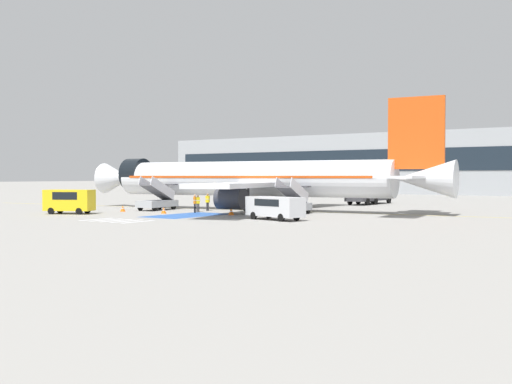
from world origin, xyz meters
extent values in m
plane|color=gray|center=(0.00, 0.00, 0.00)|extent=(600.00, 600.00, 0.00)
cube|color=gold|center=(-0.46, 0.15, 0.00)|extent=(75.17, 8.38, 0.01)
cube|color=#2856A8|center=(-0.46, -9.99, 0.00)|extent=(4.60, 8.65, 0.01)
cube|color=silver|center=(-3.46, -18.21, 0.00)|extent=(0.44, 3.60, 0.01)
cube|color=silver|center=(-2.26, -18.21, 0.00)|extent=(0.44, 3.60, 0.01)
cube|color=silver|center=(-1.06, -18.21, 0.00)|extent=(0.44, 3.60, 0.01)
cube|color=silver|center=(0.14, -18.21, 0.00)|extent=(0.44, 3.60, 0.01)
cube|color=silver|center=(1.34, -18.21, 0.00)|extent=(0.44, 3.60, 0.01)
cylinder|color=silver|center=(-0.46, 0.15, 3.38)|extent=(31.81, 7.13, 3.73)
cone|color=silver|center=(-18.20, -1.78, 3.38)|extent=(4.48, 4.08, 3.66)
cone|color=silver|center=(18.03, 2.17, 3.38)|extent=(5.95, 4.17, 3.58)
cylinder|color=black|center=(-15.42, -1.47, 3.84)|extent=(2.63, 3.99, 3.77)
cube|color=#DB4C14|center=(-0.46, 0.15, 3.56)|extent=(29.31, 6.93, 0.24)
cube|color=silver|center=(3.43, -7.37, 2.82)|extent=(8.04, 15.69, 0.44)
cylinder|color=#38383D|center=(1.94, -6.31, 1.51)|extent=(2.95, 2.39, 2.10)
cube|color=silver|center=(1.72, 8.33, 2.82)|extent=(4.95, 15.18, 0.44)
cylinder|color=#38383D|center=(0.50, 6.98, 1.51)|extent=(2.95, 2.39, 2.10)
cube|color=#DB4C14|center=(17.20, 2.08, 7.68)|extent=(5.23, 0.92, 6.74)
cube|color=silver|center=(17.02, -1.51, 3.56)|extent=(3.99, 6.30, 0.24)
cube|color=silver|center=(16.26, 5.54, 3.56)|extent=(3.99, 6.30, 0.24)
cylinder|color=#38383D|center=(-11.45, -1.04, 1.71)|extent=(0.20, 0.20, 2.58)
cylinder|color=black|center=(-11.45, -1.04, 0.42)|extent=(0.87, 0.37, 0.84)
cylinder|color=#38383D|center=(1.45, -2.62, 1.68)|extent=(0.24, 0.24, 2.27)
cylinder|color=black|center=(1.45, -2.62, 0.55)|extent=(1.16, 0.72, 1.10)
cylinder|color=#38383D|center=(0.80, 3.28, 1.68)|extent=(0.24, 0.24, 2.27)
cylinder|color=black|center=(0.80, 3.28, 0.55)|extent=(1.16, 0.72, 1.10)
cube|color=#ADB2BA|center=(-8.61, -5.23, 0.70)|extent=(2.71, 5.01, 0.70)
cylinder|color=black|center=(-9.72, -3.66, 0.35)|extent=(0.29, 0.72, 0.70)
cylinder|color=black|center=(-7.86, -3.45, 0.35)|extent=(0.29, 0.72, 0.70)
cylinder|color=black|center=(-9.36, -7.00, 0.35)|extent=(0.29, 0.72, 0.70)
cylinder|color=black|center=(-7.50, -6.79, 0.35)|extent=(0.29, 0.72, 0.70)
cube|color=#4C4C51|center=(-8.61, -5.23, 1.89)|extent=(1.87, 4.27, 1.82)
cube|color=#4C4C51|center=(-8.86, -2.96, 2.72)|extent=(1.76, 1.27, 0.12)
cube|color=silver|center=(-9.37, -5.31, 2.36)|extent=(0.54, 4.42, 2.55)
cube|color=silver|center=(-7.84, -5.14, 2.36)|extent=(0.54, 4.42, 2.55)
cube|color=#ADB2BA|center=(7.09, -3.52, 0.70)|extent=(2.71, 5.01, 0.70)
cylinder|color=black|center=(5.98, -1.95, 0.35)|extent=(0.29, 0.72, 0.70)
cylinder|color=black|center=(7.84, -1.74, 0.35)|extent=(0.29, 0.72, 0.70)
cylinder|color=black|center=(6.35, -5.29, 0.35)|extent=(0.29, 0.72, 0.70)
cylinder|color=black|center=(8.21, -5.09, 0.35)|extent=(0.29, 0.72, 0.70)
cube|color=#4C4C51|center=(7.09, -3.52, 1.84)|extent=(1.87, 4.27, 1.73)
cube|color=#4C4C51|center=(6.85, -1.25, 2.63)|extent=(1.76, 1.27, 0.12)
cube|color=silver|center=(6.33, -3.60, 2.32)|extent=(0.54, 4.40, 2.47)
cube|color=silver|center=(7.86, -3.43, 2.32)|extent=(0.54, 4.40, 2.47)
cube|color=#38383D|center=(5.11, 19.58, 0.78)|extent=(2.78, 8.71, 0.60)
cube|color=silver|center=(5.25, 23.80, 1.28)|extent=(2.44, 1.99, 1.60)
cube|color=black|center=(5.28, 24.76, 1.60)|extent=(2.00, 0.10, 0.70)
cylinder|color=#B7BCC4|center=(5.10, 19.20, 2.33)|extent=(2.69, 6.02, 2.50)
cylinder|color=gold|center=(5.10, 19.20, 2.33)|extent=(2.56, 0.43, 2.55)
cylinder|color=black|center=(4.05, 23.46, 0.48)|extent=(0.31, 0.97, 0.96)
cylinder|color=black|center=(6.42, 23.38, 0.48)|extent=(0.31, 0.97, 0.96)
cylinder|color=black|center=(3.91, 19.14, 0.48)|extent=(0.31, 0.97, 0.96)
cylinder|color=black|center=(6.28, 19.07, 0.48)|extent=(0.31, 0.97, 0.96)
cylinder|color=black|center=(3.83, 16.75, 0.48)|extent=(0.31, 0.97, 0.96)
cylinder|color=black|center=(6.21, 16.67, 0.48)|extent=(0.31, 0.97, 0.96)
cube|color=yellow|center=(-11.32, -14.62, 1.33)|extent=(4.96, 3.69, 2.02)
cube|color=black|center=(-11.32, -14.62, 1.77)|extent=(3.11, 2.86, 0.73)
cylinder|color=black|center=(-12.22, -16.03, 0.32)|extent=(0.66, 0.45, 0.64)
cylinder|color=black|center=(-12.98, -14.39, 0.32)|extent=(0.66, 0.45, 0.64)
cylinder|color=black|center=(-9.66, -14.85, 0.32)|extent=(0.66, 0.45, 0.64)
cylinder|color=black|center=(-10.42, -13.21, 0.32)|extent=(0.66, 0.45, 0.64)
cube|color=silver|center=(9.44, -10.46, 1.12)|extent=(5.67, 3.21, 1.60)
cube|color=black|center=(9.44, -10.46, 1.47)|extent=(3.35, 2.62, 0.58)
cylinder|color=black|center=(11.27, -10.04, 0.32)|extent=(0.67, 0.36, 0.64)
cylinder|color=black|center=(10.83, -11.73, 0.32)|extent=(0.67, 0.36, 0.64)
cylinder|color=black|center=(8.06, -9.19, 0.32)|extent=(0.67, 0.36, 0.64)
cylinder|color=black|center=(7.61, -10.88, 0.32)|extent=(0.67, 0.36, 0.64)
cylinder|color=black|center=(-2.43, -6.45, 0.44)|extent=(0.14, 0.14, 0.89)
cylinder|color=black|center=(-2.51, -6.30, 0.44)|extent=(0.14, 0.14, 0.89)
cube|color=orange|center=(-2.47, -6.38, 1.24)|extent=(0.39, 0.47, 0.70)
cube|color=silver|center=(-2.47, -6.38, 1.24)|extent=(0.40, 0.49, 0.06)
sphere|color=tan|center=(-2.47, -6.38, 1.71)|extent=(0.24, 0.24, 0.24)
cylinder|color=#2D2D33|center=(-2.99, -5.13, 0.42)|extent=(0.14, 0.14, 0.84)
cylinder|color=#2D2D33|center=(-3.13, -5.23, 0.42)|extent=(0.14, 0.14, 0.84)
cube|color=yellow|center=(-3.06, -5.18, 1.17)|extent=(0.47, 0.42, 0.66)
cube|color=silver|center=(-3.06, -5.18, 1.17)|extent=(0.48, 0.44, 0.06)
sphere|color=brown|center=(-3.06, -5.18, 1.61)|extent=(0.23, 0.23, 0.23)
cylinder|color=#2D2D33|center=(-3.40, -3.24, 0.44)|extent=(0.14, 0.14, 0.88)
cylinder|color=#2D2D33|center=(-3.23, -3.23, 0.44)|extent=(0.14, 0.14, 0.88)
cube|color=yellow|center=(-3.32, -3.24, 1.23)|extent=(0.43, 0.24, 0.70)
cube|color=silver|center=(-3.32, -3.24, 1.23)|extent=(0.44, 0.25, 0.06)
sphere|color=#9E704C|center=(-3.32, -3.24, 1.70)|extent=(0.24, 0.24, 0.24)
cone|color=orange|center=(-9.75, -9.14, 0.30)|extent=(0.55, 0.55, 0.61)
cylinder|color=white|center=(-9.75, -9.14, 0.33)|extent=(0.30, 0.30, 0.07)
cone|color=orange|center=(2.80, -7.48, 0.31)|extent=(0.56, 0.56, 0.62)
cylinder|color=white|center=(2.80, -7.48, 0.34)|extent=(0.31, 0.31, 0.07)
cone|color=orange|center=(-4.10, -9.17, 0.30)|extent=(0.55, 0.55, 0.61)
cylinder|color=white|center=(-4.10, -9.17, 0.33)|extent=(0.30, 0.30, 0.07)
cube|color=#9EA3A8|center=(-4.08, 68.29, 6.25)|extent=(119.98, 12.00, 12.50)
cube|color=#19232D|center=(-4.08, 62.24, 6.87)|extent=(115.18, 0.10, 4.37)
camera|label=1|loc=(35.55, -52.81, 3.68)|focal=42.00mm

